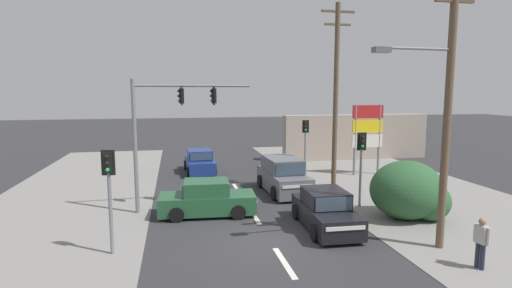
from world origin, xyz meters
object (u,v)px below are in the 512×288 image
utility_pole_midground_right (336,96)px  sedan_oncoming_near (325,211)px  pedestal_signal_left_kerb (109,184)px  pedestal_signal_far_median (305,137)px  pedestal_signal_right_kerb (361,157)px  sedan_oncoming_mid (207,200)px  utility_pole_foreground_right (445,102)px  sedan_kerbside_parked (200,162)px  traffic_signal_mast (164,121)px  shopping_plaza_sign (367,130)px  suv_crossing_left (283,176)px  pedestrian_at_kerb (481,240)px

utility_pole_midground_right → sedan_oncoming_near: bearing=-115.7°
pedestal_signal_left_kerb → pedestal_signal_far_median: size_ratio=1.00×
pedestal_signal_left_kerb → pedestal_signal_right_kerb: bearing=18.1°
sedan_oncoming_mid → utility_pole_foreground_right: bearing=-35.7°
utility_pole_foreground_right → sedan_kerbside_parked: bearing=116.0°
traffic_signal_mast → utility_pole_foreground_right: bearing=-34.5°
pedestal_signal_left_kerb → pedestal_signal_far_median: 15.83m
utility_pole_foreground_right → shopping_plaza_sign: bearing=74.1°
shopping_plaza_sign → suv_crossing_left: 7.72m
traffic_signal_mast → pedestal_signal_far_median: bearing=37.9°
shopping_plaza_sign → pedestrian_at_kerb: (-3.19, -13.79, -2.06)m
shopping_plaza_sign → sedan_oncoming_near: shopping_plaza_sign is taller
utility_pole_foreground_right → utility_pole_midground_right: 8.06m
pedestal_signal_far_median → shopping_plaza_sign: shopping_plaza_sign is taller
pedestal_signal_far_median → utility_pole_foreground_right: bearing=-88.6°
utility_pole_midground_right → sedan_kerbside_parked: bearing=134.5°
utility_pole_midground_right → suv_crossing_left: bearing=167.4°
suv_crossing_left → pedestal_signal_left_kerb: bearing=-138.6°
pedestal_signal_left_kerb → shopping_plaza_sign: 17.78m
pedestrian_at_kerb → utility_pole_foreground_right: bearing=97.9°
shopping_plaza_sign → sedan_oncoming_near: (-6.48, -9.28, -2.28)m
traffic_signal_mast → sedan_kerbside_parked: traffic_signal_mast is taller
suv_crossing_left → sedan_kerbside_parked: suv_crossing_left is taller
sedan_oncoming_mid → shopping_plaza_sign: bearing=31.1°
traffic_signal_mast → pedestrian_at_kerb: 12.96m
pedestal_signal_left_kerb → sedan_kerbside_parked: (3.75, 13.22, -1.71)m
pedestal_signal_far_median → pedestrian_at_kerb: bearing=-87.8°
pedestal_signal_right_kerb → suv_crossing_left: 4.70m
utility_pole_midground_right → shopping_plaza_sign: utility_pole_midground_right is taller
pedestal_signal_right_kerb → shopping_plaza_sign: size_ratio=0.77×
utility_pole_midground_right → pedestal_signal_left_kerb: size_ratio=2.80×
traffic_signal_mast → sedan_oncoming_near: traffic_signal_mast is taller
sedan_kerbside_parked → traffic_signal_mast: bearing=-103.4°
utility_pole_midground_right → sedan_oncoming_mid: utility_pole_midground_right is taller
pedestal_signal_right_kerb → suv_crossing_left: (-2.83, 3.42, -1.53)m
sedan_oncoming_near → pedestrian_at_kerb: size_ratio=2.64×
sedan_oncoming_mid → sedan_kerbside_parked: same height
utility_pole_midground_right → sedan_kerbside_parked: size_ratio=2.32×
sedan_kerbside_parked → pedestrian_at_kerb: bearing=-65.7°
pedestal_signal_far_median → pedestrian_at_kerb: pedestal_signal_far_median is taller
pedestal_signal_far_median → shopping_plaza_sign: (3.76, -1.35, 0.57)m
utility_pole_foreground_right → traffic_signal_mast: bearing=145.5°
utility_pole_foreground_right → pedestal_signal_far_median: size_ratio=2.66×
pedestal_signal_far_median → sedan_kerbside_parked: pedestal_signal_far_median is taller
sedan_oncoming_mid → pedestrian_at_kerb: (7.78, -7.17, 0.22)m
utility_pole_foreground_right → sedan_oncoming_mid: bearing=144.3°
traffic_signal_mast → utility_pole_midground_right: bearing=10.6°
sedan_oncoming_near → shopping_plaza_sign: bearing=55.1°
utility_pole_midground_right → pedestal_signal_far_median: bearing=88.2°
utility_pole_foreground_right → sedan_oncoming_near: (-3.04, 2.76, -4.39)m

